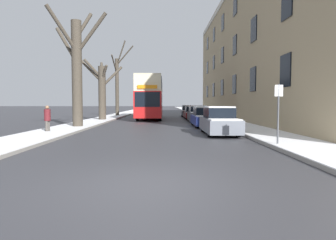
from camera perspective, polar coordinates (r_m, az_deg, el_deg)
The scene contains 15 objects.
ground_plane at distance 6.58m, azimuth -4.80°, elevation -12.01°, with size 320.00×320.00×0.00m, color #38383D.
sidewalk_left at distance 59.69m, azimuth -6.72°, elevation 1.65°, with size 2.61×130.00×0.16m.
sidewalk_right at distance 59.59m, azimuth 4.55°, elevation 1.66°, with size 2.61×130.00×0.16m.
terrace_facade_right at distance 33.99m, azimuth 19.00°, elevation 11.89°, with size 9.10×41.32×13.87m.
bare_tree_left_0 at distance 21.30m, azimuth -17.00°, elevation 9.41°, with size 3.92×2.86×7.90m.
bare_tree_left_1 at distance 29.52m, azimuth -12.52°, elevation 5.85°, with size 4.20×2.99×6.14m.
bare_tree_left_2 at distance 38.59m, azimuth -9.60°, elevation 6.85°, with size 2.47×2.99×9.40m.
double_decker_bus at distance 32.78m, azimuth -3.37°, elevation 4.59°, with size 2.56×11.68×4.42m.
parked_car_0 at distance 16.73m, azimuth 9.72°, elevation -0.30°, with size 1.68×4.41×1.55m.
parked_car_1 at distance 22.12m, azimuth 7.18°, elevation 0.50°, with size 1.85×4.57×1.47m.
parked_car_2 at distance 27.21m, azimuth 5.71°, elevation 1.06°, with size 1.68×4.02×1.51m.
parked_car_3 at distance 32.57m, azimuth 4.66°, elevation 1.34°, with size 1.69×4.60×1.41m.
parked_car_4 at distance 37.79m, azimuth 3.93°, elevation 1.64°, with size 1.79×3.98×1.47m.
pedestrian_left_sidewalk at distance 18.00m, azimuth -21.99°, elevation 0.29°, with size 0.35×0.35×1.59m.
street_sign_post at distance 12.28m, azimuth 20.26°, elevation 1.58°, with size 0.32×0.07×2.46m.
Camera 1 is at (0.47, -6.33, 1.73)m, focal length 32.00 mm.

